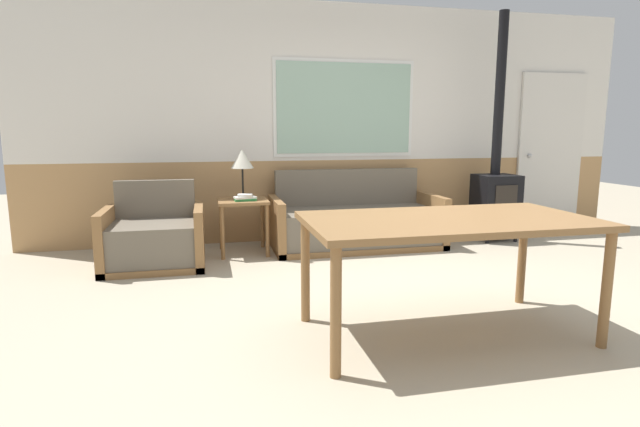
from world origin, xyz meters
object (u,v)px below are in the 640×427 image
dining_table (448,229)px  wood_stove (496,188)px  table_lamp (242,161)px  armchair (154,240)px  side_table (243,209)px  couch (356,224)px

dining_table → wood_stove: (1.84, 2.40, -0.06)m
table_lamp → wood_stove: size_ratio=0.20×
armchair → wood_stove: 3.82m
side_table → wood_stove: (2.93, 0.00, 0.15)m
table_lamp → dining_table: (1.07, -2.49, -0.29)m
side_table → table_lamp: 0.51m
armchair → wood_stove: wood_stove is taller
dining_table → couch: bearing=86.5°
couch → table_lamp: (-1.22, 0.06, 0.71)m
couch → wood_stove: (1.69, -0.03, 0.36)m
table_lamp → wood_stove: bearing=-1.7°
armchair → table_lamp: table_lamp is taller
couch → side_table: couch is taller
side_table → table_lamp: bearing=83.1°
side_table → couch: bearing=1.5°
armchair → dining_table: 2.88m
wood_stove → table_lamp: bearing=178.3°
table_lamp → side_table: bearing=-96.9°
armchair → side_table: bearing=18.6°
side_table → table_lamp: (0.01, 0.09, 0.50)m
armchair → wood_stove: (3.79, 0.33, 0.37)m
side_table → wood_stove: bearing=0.1°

